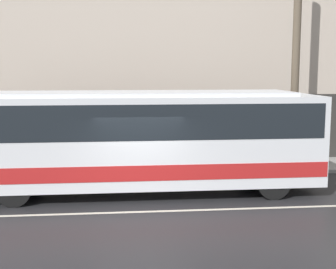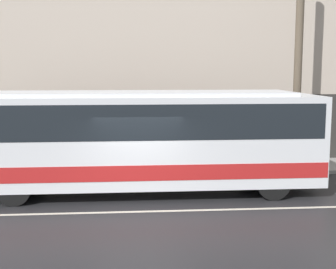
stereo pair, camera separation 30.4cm
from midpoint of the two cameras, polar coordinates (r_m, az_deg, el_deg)
ground_plane at (r=12.81m, az=-2.85°, el=-9.39°), size 60.00×60.00×0.00m
sidewalk at (r=17.85m, az=-3.37°, el=-4.18°), size 60.00×2.45×0.14m
building_facade at (r=18.97m, az=-3.63°, el=15.21°), size 60.00×0.35×12.85m
lane_stripe at (r=12.81m, az=-2.85°, el=-9.37°), size 54.00×0.14×0.01m
transit_bus at (r=14.36m, az=-3.81°, el=-0.24°), size 11.48×2.56×3.15m
utility_pole_near at (r=17.86m, az=16.07°, el=8.85°), size 0.29×0.29×8.11m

